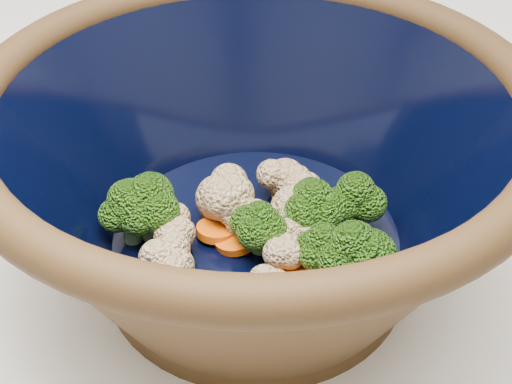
# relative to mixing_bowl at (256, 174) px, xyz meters

# --- Properties ---
(mixing_bowl) EXTENTS (0.38, 0.38, 0.16)m
(mixing_bowl) POSITION_rel_mixing_bowl_xyz_m (0.00, 0.00, 0.00)
(mixing_bowl) COLOR black
(mixing_bowl) RESTS_ON counter
(vegetable_pile) EXTENTS (0.19, 0.15, 0.06)m
(vegetable_pile) POSITION_rel_mixing_bowl_xyz_m (0.01, -0.01, -0.03)
(vegetable_pile) COLOR #608442
(vegetable_pile) RESTS_ON mixing_bowl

